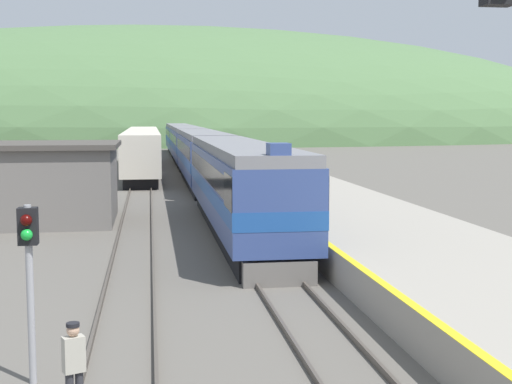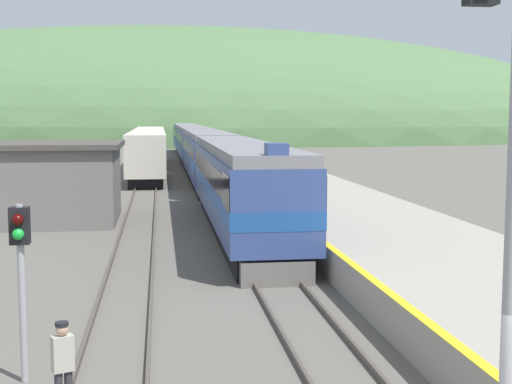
{
  "view_description": "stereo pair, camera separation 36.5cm",
  "coord_description": "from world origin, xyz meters",
  "px_view_note": "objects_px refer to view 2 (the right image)",
  "views": [
    {
      "loc": [
        -3.84,
        -7.5,
        5.17
      ],
      "look_at": [
        0.01,
        18.29,
        2.35
      ],
      "focal_mm": 50.0,
      "sensor_mm": 36.0,
      "label": 1
    },
    {
      "loc": [
        -3.48,
        -7.55,
        5.17
      ],
      "look_at": [
        0.01,
        18.29,
        2.35
      ],
      "focal_mm": 50.0,
      "sensor_mm": 36.0,
      "label": 2
    }
  ],
  "objects_px": {
    "siding_train": "(149,149)",
    "carriage_fourth": "(186,138)",
    "track_worker": "(63,363)",
    "signal_post_siding": "(20,255)",
    "carriage_third": "(194,144)",
    "express_train_lead_car": "(241,184)",
    "carriage_second": "(208,156)"
  },
  "relations": [
    {
      "from": "carriage_third",
      "to": "siding_train",
      "type": "bearing_deg",
      "value": -125.62
    },
    {
      "from": "carriage_fourth",
      "to": "signal_post_siding",
      "type": "relative_size",
      "value": 5.89
    },
    {
      "from": "track_worker",
      "to": "siding_train",
      "type": "bearing_deg",
      "value": 89.3
    },
    {
      "from": "siding_train",
      "to": "carriage_third",
      "type": "bearing_deg",
      "value": 54.38
    },
    {
      "from": "express_train_lead_car",
      "to": "track_worker",
      "type": "bearing_deg",
      "value": -105.54
    },
    {
      "from": "carriage_fourth",
      "to": "track_worker",
      "type": "bearing_deg",
      "value": -93.57
    },
    {
      "from": "express_train_lead_car",
      "to": "carriage_fourth",
      "type": "xyz_separation_m",
      "value": [
        0.0,
        64.48,
        -0.01
      ]
    },
    {
      "from": "siding_train",
      "to": "track_worker",
      "type": "distance_m",
      "value": 55.43
    },
    {
      "from": "siding_train",
      "to": "carriage_fourth",
      "type": "bearing_deg",
      "value": 80.77
    },
    {
      "from": "siding_train",
      "to": "signal_post_siding",
      "type": "height_order",
      "value": "siding_train"
    },
    {
      "from": "carriage_second",
      "to": "carriage_fourth",
      "type": "bearing_deg",
      "value": 90.0
    },
    {
      "from": "siding_train",
      "to": "signal_post_siding",
      "type": "relative_size",
      "value": 10.64
    },
    {
      "from": "carriage_fourth",
      "to": "signal_post_siding",
      "type": "distance_m",
      "value": 81.63
    },
    {
      "from": "carriage_second",
      "to": "carriage_fourth",
      "type": "distance_m",
      "value": 42.8
    },
    {
      "from": "siding_train",
      "to": "signal_post_siding",
      "type": "bearing_deg",
      "value": -91.76
    },
    {
      "from": "signal_post_siding",
      "to": "carriage_second",
      "type": "bearing_deg",
      "value": 80.96
    },
    {
      "from": "carriage_second",
      "to": "signal_post_siding",
      "type": "xyz_separation_m",
      "value": [
        -6.14,
        -38.59,
        0.35
      ]
    },
    {
      "from": "express_train_lead_car",
      "to": "carriage_second",
      "type": "distance_m",
      "value": 21.67
    },
    {
      "from": "express_train_lead_car",
      "to": "track_worker",
      "type": "xyz_separation_m",
      "value": [
        -5.18,
        -18.62,
        -1.23
      ]
    },
    {
      "from": "carriage_third",
      "to": "track_worker",
      "type": "distance_m",
      "value": 61.92
    },
    {
      "from": "carriage_second",
      "to": "carriage_fourth",
      "type": "xyz_separation_m",
      "value": [
        0.0,
        42.8,
        0.0
      ]
    },
    {
      "from": "signal_post_siding",
      "to": "track_worker",
      "type": "xyz_separation_m",
      "value": [
        0.97,
        -1.7,
        -1.57
      ]
    },
    {
      "from": "carriage_fourth",
      "to": "signal_post_siding",
      "type": "bearing_deg",
      "value": -94.32
    },
    {
      "from": "express_train_lead_car",
      "to": "carriage_fourth",
      "type": "relative_size",
      "value": 1.0
    },
    {
      "from": "carriage_second",
      "to": "signal_post_siding",
      "type": "distance_m",
      "value": 39.08
    },
    {
      "from": "signal_post_siding",
      "to": "track_worker",
      "type": "bearing_deg",
      "value": -60.47
    },
    {
      "from": "carriage_third",
      "to": "siding_train",
      "type": "distance_m",
      "value": 7.72
    },
    {
      "from": "carriage_second",
      "to": "track_worker",
      "type": "bearing_deg",
      "value": -97.32
    },
    {
      "from": "express_train_lead_car",
      "to": "siding_train",
      "type": "height_order",
      "value": "express_train_lead_car"
    },
    {
      "from": "carriage_third",
      "to": "siding_train",
      "type": "xyz_separation_m",
      "value": [
        -4.5,
        -6.28,
        -0.2
      ]
    },
    {
      "from": "express_train_lead_car",
      "to": "carriage_fourth",
      "type": "bearing_deg",
      "value": 90.0
    },
    {
      "from": "express_train_lead_car",
      "to": "siding_train",
      "type": "relative_size",
      "value": 0.56
    }
  ]
}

